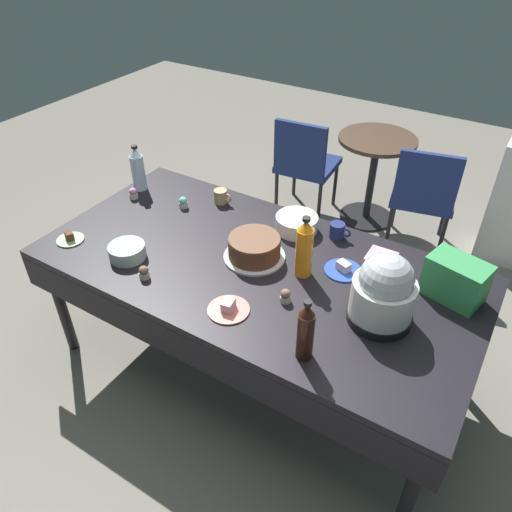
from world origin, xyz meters
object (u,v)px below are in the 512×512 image
object	(u,v)px
potluck_table	(256,274)
ceramic_snack_bowl	(297,223)
dessert_plate_cobalt	(343,269)
cupcake_berry	(144,272)
maroon_chair_right	(424,193)
coffee_mug_tan	(221,196)
slow_cooker	(384,292)
frosted_layer_cake	(254,248)
cupcake_rose	(133,193)
soda_bottle_cola	(305,331)
round_cafe_table	(374,164)
glass_salad_bowl	(127,251)
soda_bottle_orange_juice	(304,249)
coffee_mug_navy	(338,231)
soda_carton	(456,280)
cupcake_mint	(285,296)
dessert_plate_coral	(228,308)
soda_bottle_water	(138,169)
cupcake_vanilla	(183,203)
maroon_chair_left	(305,161)

from	to	relation	value
potluck_table	ceramic_snack_bowl	size ratio (longest dim) A/B	9.56
dessert_plate_cobalt	cupcake_berry	xyz separation A→B (m)	(-0.79, -0.55, 0.02)
maroon_chair_right	coffee_mug_tan	bearing A→B (deg)	-126.37
slow_cooker	frosted_layer_cake	bearing A→B (deg)	172.58
frosted_layer_cake	cupcake_rose	distance (m)	0.94
slow_cooker	soda_bottle_cola	bearing A→B (deg)	-117.09
cupcake_rose	coffee_mug_tan	xyz separation A→B (m)	(0.48, 0.24, 0.01)
round_cafe_table	glass_salad_bowl	bearing A→B (deg)	-103.99
cupcake_berry	soda_bottle_orange_juice	distance (m)	0.77
glass_salad_bowl	coffee_mug_navy	bearing A→B (deg)	41.01
potluck_table	ceramic_snack_bowl	distance (m)	0.39
glass_salad_bowl	soda_carton	size ratio (longest dim) A/B	0.71
frosted_layer_cake	cupcake_rose	bearing A→B (deg)	172.79
slow_cooker	round_cafe_table	distance (m)	2.06
cupcake_rose	soda_carton	xyz separation A→B (m)	(1.85, 0.11, 0.07)
cupcake_mint	coffee_mug_navy	size ratio (longest dim) A/B	0.57
coffee_mug_tan	round_cafe_table	size ratio (longest dim) A/B	0.16
soda_carton	glass_salad_bowl	bearing A→B (deg)	-145.53
dessert_plate_coral	soda_bottle_water	distance (m)	1.25
coffee_mug_navy	round_cafe_table	world-z (taller)	coffee_mug_navy
slow_cooker	round_cafe_table	size ratio (longest dim) A/B	0.47
soda_bottle_cola	round_cafe_table	bearing A→B (deg)	103.15
potluck_table	dessert_plate_cobalt	xyz separation A→B (m)	(0.39, 0.18, 0.07)
cupcake_vanilla	soda_carton	world-z (taller)	soda_carton
maroon_chair_right	soda_bottle_water	bearing A→B (deg)	-136.47
cupcake_rose	soda_carton	bearing A→B (deg)	3.33
dessert_plate_cobalt	cupcake_mint	bearing A→B (deg)	-111.40
soda_bottle_cola	soda_carton	xyz separation A→B (m)	(0.41, 0.67, -0.03)
soda_carton	cupcake_rose	bearing A→B (deg)	-163.08
cupcake_berry	slow_cooker	bearing A→B (deg)	17.06
cupcake_rose	cupcake_berry	size ratio (longest dim) A/B	1.00
frosted_layer_cake	soda_bottle_cola	size ratio (longest dim) A/B	1.08
cupcake_rose	soda_bottle_orange_juice	bearing A→B (deg)	-4.96
slow_cooker	cupcake_berry	distance (m)	1.11
ceramic_snack_bowl	cupcake_mint	size ratio (longest dim) A/B	3.41
ceramic_snack_bowl	soda_bottle_orange_juice	xyz separation A→B (m)	(0.20, -0.32, 0.11)
potluck_table	maroon_chair_right	bearing A→B (deg)	75.63
dessert_plate_cobalt	coffee_mug_tan	xyz separation A→B (m)	(-0.88, 0.22, 0.03)
slow_cooker	coffee_mug_tan	world-z (taller)	slow_cooker
frosted_layer_cake	ceramic_snack_bowl	xyz separation A→B (m)	(0.06, 0.33, -0.02)
slow_cooker	coffee_mug_tan	distance (m)	1.23
frosted_layer_cake	dessert_plate_coral	world-z (taller)	frosted_layer_cake
potluck_table	round_cafe_table	world-z (taller)	potluck_table
slow_cooker	soda_carton	xyz separation A→B (m)	(0.23, 0.32, -0.05)
slow_cooker	soda_bottle_cola	distance (m)	0.40
soda_carton	maroon_chair_left	world-z (taller)	soda_carton
soda_bottle_orange_juice	maroon_chair_right	xyz separation A→B (m)	(0.18, 1.56, -0.41)
cupcake_rose	round_cafe_table	world-z (taller)	cupcake_rose
maroon_chair_left	dessert_plate_coral	bearing A→B (deg)	-72.62
frosted_layer_cake	round_cafe_table	size ratio (longest dim) A/B	0.44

